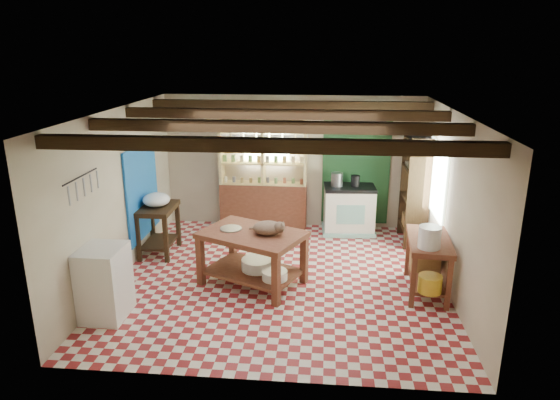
# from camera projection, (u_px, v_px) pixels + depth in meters

# --- Properties ---
(floor) EXTENTS (5.00, 5.00, 0.02)m
(floor) POSITION_uv_depth(u_px,v_px,m) (280.00, 279.00, 7.82)
(floor) COLOR maroon
(floor) RESTS_ON ground
(ceiling) EXTENTS (5.00, 5.00, 0.02)m
(ceiling) POSITION_uv_depth(u_px,v_px,m) (280.00, 111.00, 7.04)
(ceiling) COLOR #47474C
(ceiling) RESTS_ON wall_back
(wall_back) EXTENTS (5.00, 0.04, 2.60)m
(wall_back) POSITION_uv_depth(u_px,v_px,m) (292.00, 162.00, 9.81)
(wall_back) COLOR beige
(wall_back) RESTS_ON floor
(wall_front) EXTENTS (5.00, 0.04, 2.60)m
(wall_front) POSITION_uv_depth(u_px,v_px,m) (258.00, 271.00, 5.05)
(wall_front) COLOR beige
(wall_front) RESTS_ON floor
(wall_left) EXTENTS (0.04, 5.00, 2.60)m
(wall_left) POSITION_uv_depth(u_px,v_px,m) (118.00, 195.00, 7.65)
(wall_left) COLOR beige
(wall_left) RESTS_ON floor
(wall_right) EXTENTS (0.04, 5.00, 2.60)m
(wall_right) POSITION_uv_depth(u_px,v_px,m) (452.00, 204.00, 7.21)
(wall_right) COLOR beige
(wall_right) RESTS_ON floor
(ceiling_beams) EXTENTS (5.00, 3.80, 0.15)m
(ceiling_beams) POSITION_uv_depth(u_px,v_px,m) (280.00, 120.00, 7.08)
(ceiling_beams) COLOR #322011
(ceiling_beams) RESTS_ON ceiling
(blue_wall_patch) EXTENTS (0.04, 1.40, 1.60)m
(blue_wall_patch) POSITION_uv_depth(u_px,v_px,m) (142.00, 191.00, 8.56)
(blue_wall_patch) COLOR #175DB3
(blue_wall_patch) RESTS_ON wall_left
(green_wall_patch) EXTENTS (1.30, 0.04, 2.30)m
(green_wall_patch) POSITION_uv_depth(u_px,v_px,m) (356.00, 166.00, 9.68)
(green_wall_patch) COLOR #1A4320
(green_wall_patch) RESTS_ON wall_back
(window_back) EXTENTS (0.90, 0.02, 0.80)m
(window_back) POSITION_uv_depth(u_px,v_px,m) (267.00, 142.00, 9.71)
(window_back) COLOR silver
(window_back) RESTS_ON wall_back
(window_right) EXTENTS (0.02, 1.30, 1.20)m
(window_right) POSITION_uv_depth(u_px,v_px,m) (437.00, 180.00, 8.13)
(window_right) COLOR silver
(window_right) RESTS_ON wall_right
(utensil_rail) EXTENTS (0.06, 0.90, 0.28)m
(utensil_rail) POSITION_uv_depth(u_px,v_px,m) (82.00, 186.00, 6.36)
(utensil_rail) COLOR black
(utensil_rail) RESTS_ON wall_left
(pot_rack) EXTENTS (0.86, 0.12, 0.36)m
(pot_rack) POSITION_uv_depth(u_px,v_px,m) (360.00, 122.00, 9.01)
(pot_rack) COLOR black
(pot_rack) RESTS_ON ceiling
(shelving_unit) EXTENTS (1.70, 0.34, 2.20)m
(shelving_unit) POSITION_uv_depth(u_px,v_px,m) (263.00, 174.00, 9.73)
(shelving_unit) COLOR #DBC27E
(shelving_unit) RESTS_ON floor
(tall_rack) EXTENTS (0.40, 0.86, 2.00)m
(tall_rack) POSITION_uv_depth(u_px,v_px,m) (415.00, 189.00, 9.03)
(tall_rack) COLOR #322011
(tall_rack) RESTS_ON floor
(work_table) EXTENTS (1.74, 1.50, 0.83)m
(work_table) POSITION_uv_depth(u_px,v_px,m) (252.00, 258.00, 7.54)
(work_table) COLOR brown
(work_table) RESTS_ON floor
(stove) EXTENTS (1.00, 0.71, 0.94)m
(stove) POSITION_uv_depth(u_px,v_px,m) (349.00, 209.00, 9.62)
(stove) COLOR white
(stove) RESTS_ON floor
(prep_table) EXTENTS (0.60, 0.87, 0.87)m
(prep_table) POSITION_uv_depth(u_px,v_px,m) (159.00, 230.00, 8.65)
(prep_table) COLOR #322011
(prep_table) RESTS_ON floor
(white_cabinet) EXTENTS (0.55, 0.66, 0.98)m
(white_cabinet) POSITION_uv_depth(u_px,v_px,m) (104.00, 282.00, 6.60)
(white_cabinet) COLOR white
(white_cabinet) RESTS_ON floor
(right_counter) EXTENTS (0.68, 1.21, 0.84)m
(right_counter) POSITION_uv_depth(u_px,v_px,m) (427.00, 265.00, 7.29)
(right_counter) COLOR brown
(right_counter) RESTS_ON floor
(cat) EXTENTS (0.52, 0.44, 0.20)m
(cat) POSITION_uv_depth(u_px,v_px,m) (268.00, 228.00, 7.31)
(cat) COLOR #7C5E48
(cat) RESTS_ON work_table
(steel_tray) EXTENTS (0.44, 0.44, 0.02)m
(steel_tray) POSITION_uv_depth(u_px,v_px,m) (231.00, 229.00, 7.54)
(steel_tray) COLOR #94959A
(steel_tray) RESTS_ON work_table
(basin_large) EXTENTS (0.64, 0.64, 0.17)m
(basin_large) POSITION_uv_depth(u_px,v_px,m) (257.00, 264.00, 7.59)
(basin_large) COLOR white
(basin_large) RESTS_ON work_table
(basin_small) EXTENTS (0.50, 0.50, 0.13)m
(basin_small) POSITION_uv_depth(u_px,v_px,m) (275.00, 275.00, 7.28)
(basin_small) COLOR white
(basin_small) RESTS_ON work_table
(kettle_left) EXTENTS (0.23, 0.23, 0.25)m
(kettle_left) POSITION_uv_depth(u_px,v_px,m) (337.00, 179.00, 9.45)
(kettle_left) COLOR #94959A
(kettle_left) RESTS_ON stove
(kettle_right) EXTENTS (0.18, 0.18, 0.21)m
(kettle_right) POSITION_uv_depth(u_px,v_px,m) (355.00, 181.00, 9.45)
(kettle_right) COLOR black
(kettle_right) RESTS_ON stove
(enamel_bowl) EXTENTS (0.47, 0.47, 0.23)m
(enamel_bowl) POSITION_uv_depth(u_px,v_px,m) (156.00, 200.00, 8.49)
(enamel_bowl) COLOR white
(enamel_bowl) RESTS_ON prep_table
(white_bucket) EXTENTS (0.33, 0.33, 0.31)m
(white_bucket) POSITION_uv_depth(u_px,v_px,m) (430.00, 237.00, 6.81)
(white_bucket) COLOR white
(white_bucket) RESTS_ON right_counter
(wicker_basket) EXTENTS (0.46, 0.38, 0.30)m
(wicker_basket) POSITION_uv_depth(u_px,v_px,m) (425.00, 260.00, 7.59)
(wicker_basket) COLOR olive
(wicker_basket) RESTS_ON right_counter
(yellow_tub) EXTENTS (0.35, 0.35, 0.24)m
(yellow_tub) POSITION_uv_depth(u_px,v_px,m) (430.00, 284.00, 6.89)
(yellow_tub) COLOR gold
(yellow_tub) RESTS_ON right_counter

